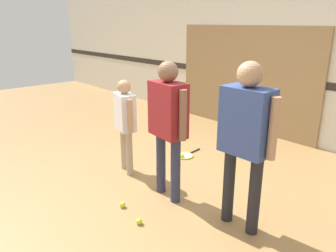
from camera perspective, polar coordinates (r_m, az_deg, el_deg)
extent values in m
plane|color=#A87F4C|center=(3.99, -0.52, -11.88)|extent=(16.00, 16.00, 0.00)
cube|color=silver|center=(5.80, 21.89, 12.86)|extent=(16.00, 0.06, 3.20)
cube|color=#2D2823|center=(5.84, 21.09, 7.24)|extent=(16.00, 0.01, 0.12)
cube|color=#93754C|center=(6.32, 13.06, 8.04)|extent=(3.00, 0.05, 1.91)
cylinder|color=#2D334C|center=(3.90, -1.24, -6.35)|extent=(0.11, 0.11, 0.76)
cylinder|color=#2D334C|center=(3.69, 1.31, -7.83)|extent=(0.11, 0.11, 0.76)
cube|color=maroon|center=(3.56, 0.00, 2.91)|extent=(0.47, 0.29, 0.60)
sphere|color=brown|center=(3.48, 0.00, 9.47)|extent=(0.22, 0.22, 0.22)
cylinder|color=brown|center=(3.77, -2.31, 3.62)|extent=(0.08, 0.08, 0.54)
cylinder|color=brown|center=(3.36, 2.59, 1.85)|extent=(0.08, 0.08, 0.54)
cylinder|color=tan|center=(4.57, -7.70, -3.79)|extent=(0.09, 0.09, 0.61)
cylinder|color=tan|center=(4.37, -6.75, -4.80)|extent=(0.09, 0.09, 0.61)
cube|color=silver|center=(4.30, -7.51, 2.46)|extent=(0.40, 0.29, 0.48)
sphere|color=tan|center=(4.22, -7.69, 6.78)|extent=(0.18, 0.18, 0.18)
cylinder|color=tan|center=(4.49, -8.36, 3.01)|extent=(0.06, 0.06, 0.43)
cylinder|color=tan|center=(4.11, -6.59, 1.69)|extent=(0.06, 0.06, 0.43)
cylinder|color=#232328|center=(3.27, 14.81, -11.75)|extent=(0.12, 0.12, 0.79)
cylinder|color=#232328|center=(3.41, 10.54, -10.09)|extent=(0.12, 0.12, 0.79)
cube|color=#334784|center=(3.06, 13.50, 0.82)|extent=(0.46, 0.26, 0.63)
sphere|color=tan|center=(2.97, 14.10, 8.75)|extent=(0.23, 0.23, 0.23)
cylinder|color=tan|center=(2.93, 17.87, -0.49)|extent=(0.08, 0.08, 0.56)
cylinder|color=tan|center=(3.22, 9.50, 1.73)|extent=(0.08, 0.08, 0.56)
torus|color=#C6D838|center=(5.04, 2.88, -5.18)|extent=(0.30, 0.30, 0.02)
cylinder|color=silver|center=(5.04, 2.88, -5.18)|extent=(0.24, 0.24, 0.01)
cylinder|color=black|center=(5.22, 4.62, -4.39)|extent=(0.05, 0.24, 0.02)
sphere|color=black|center=(5.31, 5.41, -4.02)|extent=(0.03, 0.03, 0.03)
sphere|color=#CCE038|center=(3.77, -7.91, -13.41)|extent=(0.07, 0.07, 0.07)
sphere|color=#CCE038|center=(4.97, 2.43, -5.23)|extent=(0.07, 0.07, 0.07)
sphere|color=#CCE038|center=(3.48, -5.05, -16.21)|extent=(0.07, 0.07, 0.07)
sphere|color=#CCE038|center=(4.13, 9.99, -10.55)|extent=(0.07, 0.07, 0.07)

